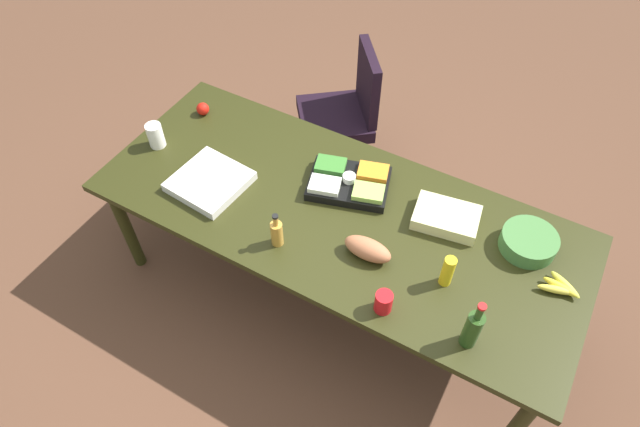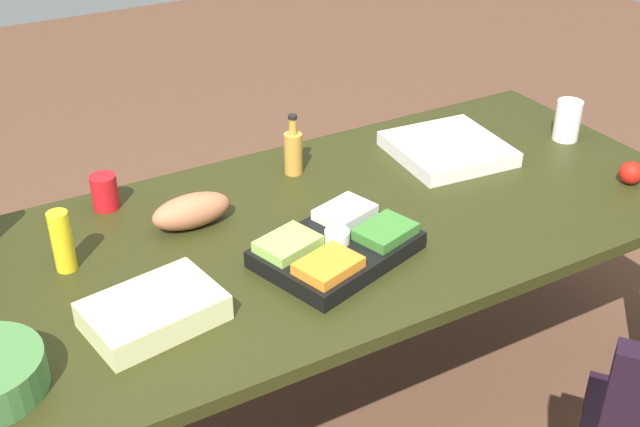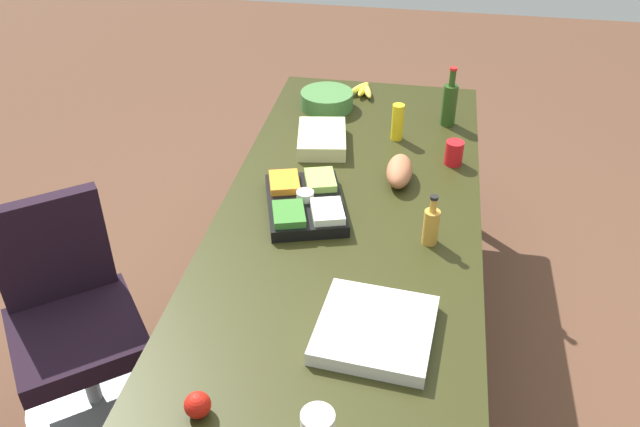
{
  "view_description": "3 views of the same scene",
  "coord_description": "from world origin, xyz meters",
  "px_view_note": "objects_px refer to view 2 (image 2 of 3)",
  "views": [
    {
      "loc": [
        -0.82,
        1.63,
        2.92
      ],
      "look_at": [
        0.05,
        0.1,
        0.81
      ],
      "focal_mm": 30.69,
      "sensor_mm": 36.0,
      "label": 1
    },
    {
      "loc": [
        -0.92,
        -1.75,
        2.0
      ],
      "look_at": [
        0.06,
        -0.03,
        0.82
      ],
      "focal_mm": 44.62,
      "sensor_mm": 36.0,
      "label": 2
    },
    {
      "loc": [
        2.19,
        0.27,
        2.28
      ],
      "look_at": [
        0.12,
        -0.1,
        0.82
      ],
      "focal_mm": 37.23,
      "sensor_mm": 36.0,
      "label": 3
    }
  ],
  "objects_px": {
    "apple_red": "(631,173)",
    "pizza_box": "(448,149)",
    "bread_loaf": "(192,211)",
    "conference_table": "(299,248)",
    "veggie_tray": "(337,246)",
    "sheet_cake": "(154,311)",
    "mayo_jar": "(568,120)",
    "dressing_bottle": "(293,151)",
    "red_solo_cup": "(105,192)",
    "mustard_bottle": "(62,241)"
  },
  "relations": [
    {
      "from": "bread_loaf",
      "to": "mustard_bottle",
      "type": "height_order",
      "value": "mustard_bottle"
    },
    {
      "from": "apple_red",
      "to": "mayo_jar",
      "type": "bearing_deg",
      "value": 80.39
    },
    {
      "from": "conference_table",
      "to": "pizza_box",
      "type": "height_order",
      "value": "pizza_box"
    },
    {
      "from": "conference_table",
      "to": "mayo_jar",
      "type": "xyz_separation_m",
      "value": [
        1.13,
        0.07,
        0.14
      ]
    },
    {
      "from": "conference_table",
      "to": "bread_loaf",
      "type": "distance_m",
      "value": 0.34
    },
    {
      "from": "apple_red",
      "to": "veggie_tray",
      "type": "distance_m",
      "value": 1.05
    },
    {
      "from": "bread_loaf",
      "to": "veggie_tray",
      "type": "distance_m",
      "value": 0.46
    },
    {
      "from": "apple_red",
      "to": "bread_loaf",
      "type": "relative_size",
      "value": 0.32
    },
    {
      "from": "apple_red",
      "to": "pizza_box",
      "type": "bearing_deg",
      "value": 130.7
    },
    {
      "from": "conference_table",
      "to": "red_solo_cup",
      "type": "bearing_deg",
      "value": 137.9
    },
    {
      "from": "dressing_bottle",
      "to": "mustard_bottle",
      "type": "relative_size",
      "value": 1.17
    },
    {
      "from": "dressing_bottle",
      "to": "apple_red",
      "type": "bearing_deg",
      "value": -33.48
    },
    {
      "from": "mayo_jar",
      "to": "mustard_bottle",
      "type": "bearing_deg",
      "value": 177.88
    },
    {
      "from": "pizza_box",
      "to": "mustard_bottle",
      "type": "xyz_separation_m",
      "value": [
        -1.32,
        -0.04,
        0.06
      ]
    },
    {
      "from": "veggie_tray",
      "to": "pizza_box",
      "type": "bearing_deg",
      "value": 28.36
    },
    {
      "from": "bread_loaf",
      "to": "mayo_jar",
      "type": "distance_m",
      "value": 1.39
    },
    {
      "from": "mayo_jar",
      "to": "red_solo_cup",
      "type": "bearing_deg",
      "value": 168.03
    },
    {
      "from": "pizza_box",
      "to": "sheet_cake",
      "type": "xyz_separation_m",
      "value": [
        -1.19,
        -0.38,
        0.01
      ]
    },
    {
      "from": "bread_loaf",
      "to": "mustard_bottle",
      "type": "distance_m",
      "value": 0.38
    },
    {
      "from": "bread_loaf",
      "to": "red_solo_cup",
      "type": "xyz_separation_m",
      "value": [
        -0.19,
        0.23,
        0.01
      ]
    },
    {
      "from": "conference_table",
      "to": "sheet_cake",
      "type": "distance_m",
      "value": 0.56
    },
    {
      "from": "mayo_jar",
      "to": "mustard_bottle",
      "type": "xyz_separation_m",
      "value": [
        -1.77,
        0.07,
        0.02
      ]
    },
    {
      "from": "mayo_jar",
      "to": "red_solo_cup",
      "type": "relative_size",
      "value": 1.33
    },
    {
      "from": "conference_table",
      "to": "pizza_box",
      "type": "distance_m",
      "value": 0.71
    },
    {
      "from": "veggie_tray",
      "to": "mustard_bottle",
      "type": "height_order",
      "value": "mustard_bottle"
    },
    {
      "from": "veggie_tray",
      "to": "dressing_bottle",
      "type": "xyz_separation_m",
      "value": [
        0.13,
        0.5,
        0.04
      ]
    },
    {
      "from": "red_solo_cup",
      "to": "veggie_tray",
      "type": "bearing_deg",
      "value": -50.83
    },
    {
      "from": "sheet_cake",
      "to": "bread_loaf",
      "type": "bearing_deg",
      "value": 56.5
    },
    {
      "from": "pizza_box",
      "to": "veggie_tray",
      "type": "distance_m",
      "value": 0.74
    },
    {
      "from": "veggie_tray",
      "to": "mayo_jar",
      "type": "xyz_separation_m",
      "value": [
        1.1,
        0.25,
        0.04
      ]
    },
    {
      "from": "red_solo_cup",
      "to": "mustard_bottle",
      "type": "bearing_deg",
      "value": -125.3
    },
    {
      "from": "conference_table",
      "to": "sheet_cake",
      "type": "xyz_separation_m",
      "value": [
        -0.51,
        -0.2,
        0.1
      ]
    },
    {
      "from": "dressing_bottle",
      "to": "bread_loaf",
      "type": "bearing_deg",
      "value": -160.48
    },
    {
      "from": "veggie_tray",
      "to": "dressing_bottle",
      "type": "height_order",
      "value": "dressing_bottle"
    },
    {
      "from": "red_solo_cup",
      "to": "sheet_cake",
      "type": "bearing_deg",
      "value": -95.81
    },
    {
      "from": "apple_red",
      "to": "dressing_bottle",
      "type": "relative_size",
      "value": 0.37
    },
    {
      "from": "mayo_jar",
      "to": "red_solo_cup",
      "type": "height_order",
      "value": "mayo_jar"
    },
    {
      "from": "pizza_box",
      "to": "mayo_jar",
      "type": "xyz_separation_m",
      "value": [
        0.45,
        -0.1,
        0.05
      ]
    },
    {
      "from": "conference_table",
      "to": "veggie_tray",
      "type": "height_order",
      "value": "veggie_tray"
    },
    {
      "from": "bread_loaf",
      "to": "pizza_box",
      "type": "bearing_deg",
      "value": -0.15
    },
    {
      "from": "pizza_box",
      "to": "mustard_bottle",
      "type": "distance_m",
      "value": 1.32
    },
    {
      "from": "pizza_box",
      "to": "conference_table",
      "type": "bearing_deg",
      "value": -160.34
    },
    {
      "from": "dressing_bottle",
      "to": "red_solo_cup",
      "type": "relative_size",
      "value": 1.89
    },
    {
      "from": "bread_loaf",
      "to": "apple_red",
      "type": "bearing_deg",
      "value": -18.92
    },
    {
      "from": "veggie_tray",
      "to": "sheet_cake",
      "type": "relative_size",
      "value": 1.53
    },
    {
      "from": "pizza_box",
      "to": "red_solo_cup",
      "type": "distance_m",
      "value": 1.15
    },
    {
      "from": "conference_table",
      "to": "dressing_bottle",
      "type": "distance_m",
      "value": 0.39
    },
    {
      "from": "dressing_bottle",
      "to": "veggie_tray",
      "type": "bearing_deg",
      "value": -104.63
    },
    {
      "from": "pizza_box",
      "to": "dressing_bottle",
      "type": "relative_size",
      "value": 1.73
    },
    {
      "from": "mustard_bottle",
      "to": "sheet_cake",
      "type": "bearing_deg",
      "value": -69.33
    }
  ]
}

